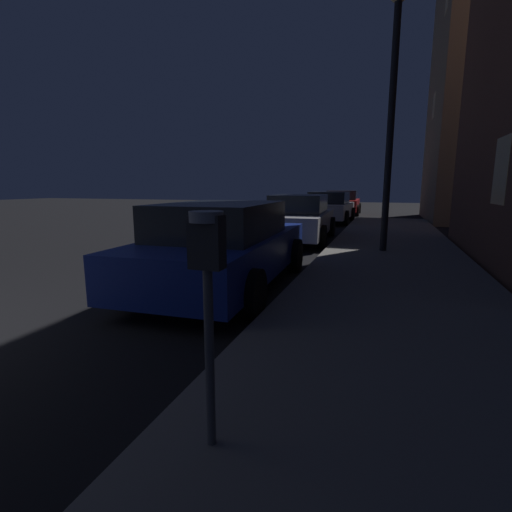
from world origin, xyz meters
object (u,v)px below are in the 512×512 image
(parking_meter, at_px, (207,273))
(street_lamp, at_px, (393,81))
(car_white, at_px, (329,207))
(car_blue, at_px, (224,245))
(car_red, at_px, (342,203))
(car_silver, at_px, (299,218))

(parking_meter, xyz_separation_m, street_lamp, (0.91, 7.70, 2.80))
(parking_meter, bearing_deg, car_white, 95.74)
(parking_meter, height_order, car_blue, parking_meter)
(car_white, bearing_deg, car_red, 89.99)
(car_blue, bearing_deg, car_white, 90.01)
(car_white, bearing_deg, parking_meter, -84.26)
(car_silver, distance_m, car_red, 11.92)
(parking_meter, xyz_separation_m, car_blue, (-1.61, 3.88, -0.50))
(car_white, relative_size, street_lamp, 0.69)
(street_lamp, bearing_deg, car_silver, 142.28)
(car_red, distance_m, street_lamp, 14.48)
(car_silver, xyz_separation_m, car_red, (-0.00, 11.92, -0.00))
(car_red, bearing_deg, car_white, -90.01)
(car_white, bearing_deg, car_silver, -89.99)
(parking_meter, xyz_separation_m, car_white, (-1.61, 16.05, -0.52))
(car_silver, xyz_separation_m, street_lamp, (2.53, -1.95, 3.32))
(car_silver, xyz_separation_m, car_white, (-0.00, 6.40, -0.00))
(parking_meter, bearing_deg, car_blue, 112.53)
(car_blue, height_order, car_silver, same)
(car_silver, bearing_deg, car_white, 90.01)
(parking_meter, distance_m, street_lamp, 8.25)
(parking_meter, relative_size, car_silver, 0.31)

